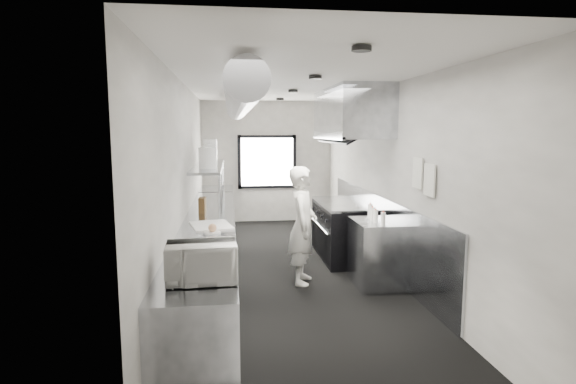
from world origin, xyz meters
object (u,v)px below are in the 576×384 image
object	(u,v)px
range	(345,230)
squeeze_bottle_d	(370,211)
deli_tub_a	(187,262)
bottle_station	(378,253)
squeeze_bottle_b	(376,216)
exhaust_hood	(350,114)
line_cook	(303,225)
pass_shelf	(210,167)
squeeze_bottle_e	(370,212)
squeeze_bottle_a	(383,219)
prep_counter	(210,255)
squeeze_bottle_c	(372,214)
knife_block	(202,205)
far_work_table	(217,209)
deli_tub_b	(185,261)
plate_stack_b	(206,157)
cutting_board	(211,225)
small_plate	(212,233)
microwave	(201,262)
plate_stack_d	(210,150)
plate_stack_a	(208,158)
plate_stack_c	(209,154)

from	to	relation	value
range	squeeze_bottle_d	world-z (taller)	squeeze_bottle_d
deli_tub_a	bottle_station	bearing A→B (deg)	37.74
squeeze_bottle_b	squeeze_bottle_d	xyz separation A→B (m)	(0.03, 0.33, 0.01)
exhaust_hood	line_cook	distance (m)	2.18
line_cook	squeeze_bottle_b	size ratio (longest dim) A/B	9.13
pass_shelf	squeeze_bottle_e	xyz separation A→B (m)	(2.30, -1.43, -0.56)
squeeze_bottle_a	prep_counter	bearing A→B (deg)	167.53
line_cook	squeeze_bottle_c	distance (m)	0.97
knife_block	line_cook	bearing A→B (deg)	-22.57
far_work_table	deli_tub_b	size ratio (longest dim) A/B	8.29
line_cook	deli_tub_b	world-z (taller)	line_cook
prep_counter	range	size ratio (longest dim) A/B	3.75
exhaust_hood	plate_stack_b	size ratio (longest dim) A/B	7.88
far_work_table	knife_block	size ratio (longest dim) A/B	5.28
exhaust_hood	squeeze_bottle_a	xyz separation A→B (m)	(0.01, -1.70, -1.40)
squeeze_bottle_c	squeeze_bottle_e	world-z (taller)	squeeze_bottle_c
squeeze_bottle_e	line_cook	bearing A→B (deg)	-177.22
bottle_station	squeeze_bottle_c	bearing A→B (deg)	172.89
prep_counter	cutting_board	bearing A→B (deg)	-80.99
line_cook	pass_shelf	bearing A→B (deg)	55.71
prep_counter	squeeze_bottle_c	world-z (taller)	squeeze_bottle_c
exhaust_hood	bottle_station	distance (m)	2.39
squeeze_bottle_a	squeeze_bottle_c	bearing A→B (deg)	98.26
deli_tub_b	plate_stack_b	bearing A→B (deg)	89.04
prep_counter	small_plate	xyz separation A→B (m)	(0.07, -0.68, 0.46)
far_work_table	squeeze_bottle_c	size ratio (longest dim) A/B	6.52
microwave	plate_stack_d	world-z (taller)	plate_stack_d
small_plate	exhaust_hood	bearing A→B (deg)	40.89
range	squeeze_bottle_b	bearing A→B (deg)	-89.11
squeeze_bottle_a	squeeze_bottle_b	world-z (taller)	squeeze_bottle_b
plate_stack_d	plate_stack_a	bearing A→B (deg)	-88.88
exhaust_hood	range	bearing A→B (deg)	180.00
line_cook	squeeze_bottle_d	distance (m)	0.97
prep_counter	squeeze_bottle_e	world-z (taller)	squeeze_bottle_e
line_cook	microwave	xyz separation A→B (m)	(-1.23, -2.48, 0.24)
squeeze_bottle_c	range	bearing A→B (deg)	91.11
prep_counter	plate_stack_d	distance (m)	2.68
squeeze_bottle_c	small_plate	bearing A→B (deg)	-167.08
plate_stack_a	plate_stack_c	size ratio (longest dim) A/B	0.97
cutting_board	squeeze_bottle_b	distance (m)	2.17
squeeze_bottle_a	plate_stack_a	bearing A→B (deg)	152.46
exhaust_hood	plate_stack_a	size ratio (longest dim) A/B	7.17
line_cook	plate_stack_c	bearing A→B (deg)	53.40
small_plate	squeeze_bottle_c	world-z (taller)	squeeze_bottle_c
plate_stack_c	microwave	bearing A→B (deg)	-88.47
bottle_station	squeeze_bottle_a	size ratio (longest dim) A/B	5.20
knife_block	squeeze_bottle_d	size ratio (longest dim) A/B	1.14
range	squeeze_bottle_b	xyz separation A→B (m)	(0.02, -1.53, 0.52)
deli_tub_b	range	bearing A→B (deg)	54.37
squeeze_bottle_e	cutting_board	bearing A→B (deg)	-171.07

